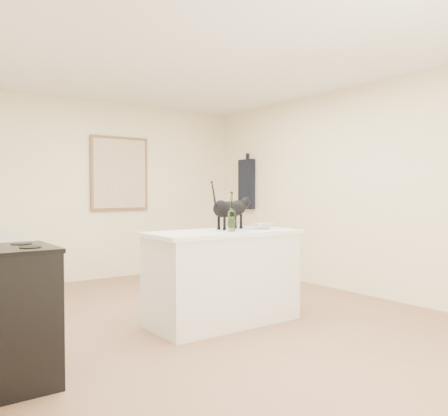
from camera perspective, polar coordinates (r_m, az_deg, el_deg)
floor at (r=4.86m, az=-2.54°, el=-13.31°), size 5.50×5.50×0.00m
ceiling at (r=4.87m, az=-2.59°, el=17.70°), size 5.50×5.50×0.00m
wall_back at (r=7.15m, az=-14.78°, el=2.08°), size 4.50×0.00×4.50m
wall_right at (r=6.21m, az=15.05°, el=2.09°), size 0.00×5.50×5.50m
island_base at (r=4.66m, az=-0.14°, el=-8.55°), size 1.44×0.67×0.86m
island_top at (r=4.60m, az=-0.14°, el=-3.02°), size 1.50×0.70×0.04m
stove at (r=3.47m, az=-25.02°, el=-12.05°), size 0.60×0.60×0.90m
artwork_frame at (r=7.24m, az=-12.49°, el=4.07°), size 0.90×0.03×1.10m
artwork_canvas at (r=7.22m, az=-12.44°, el=4.08°), size 0.82×0.00×1.02m
hanging_garment at (r=7.64m, az=2.72°, el=2.88°), size 0.08×0.34×0.80m
black_cat at (r=4.80m, az=0.67°, el=-0.41°), size 0.54×0.26×0.36m
wine_bottle at (r=4.52m, az=0.93°, el=-0.73°), size 0.09×0.09×0.33m
glass_bowl at (r=4.83m, az=4.73°, el=-2.21°), size 0.27×0.27×0.06m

